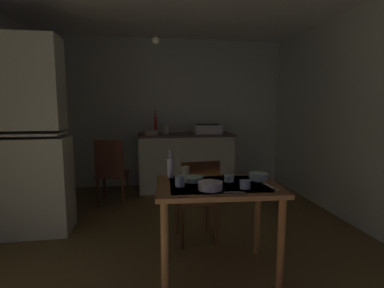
{
  "coord_description": "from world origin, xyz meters",
  "views": [
    {
      "loc": [
        -0.34,
        -3.08,
        1.4
      ],
      "look_at": [
        0.15,
        0.06,
        0.98
      ],
      "focal_mm": 28.06,
      "sensor_mm": 36.0,
      "label": 1
    }
  ],
  "objects": [
    {
      "name": "soup_bowl_small",
      "position": [
        0.61,
        -0.7,
        0.79
      ],
      "size": [
        0.16,
        0.16,
        0.06
      ],
      "primitive_type": "cylinder",
      "color": "#ADD1C1",
      "rests_on": "dining_table"
    },
    {
      "name": "chair_far_side",
      "position": [
        0.17,
        -0.21,
        0.46
      ],
      "size": [
        0.43,
        0.43,
        0.86
      ],
      "color": "#502F19",
      "rests_on": "ground"
    },
    {
      "name": "mixing_bowl_counter",
      "position": [
        -0.24,
        1.71,
        0.95
      ],
      "size": [
        0.22,
        0.22,
        0.07
      ],
      "primitive_type": "cylinder",
      "color": "beige",
      "rests_on": "counter_cabinet"
    },
    {
      "name": "mug_dark",
      "position": [
        0.01,
        -0.49,
        0.81
      ],
      "size": [
        0.07,
        0.07,
        0.09
      ],
      "primitive_type": "cylinder",
      "color": "beige",
      "rests_on": "dining_table"
    },
    {
      "name": "mug_tall",
      "position": [
        0.34,
        -0.73,
        0.79
      ],
      "size": [
        0.08,
        0.08,
        0.06
      ],
      "primitive_type": "cylinder",
      "color": "#ADD1C1",
      "rests_on": "dining_table"
    },
    {
      "name": "chair_by_counter",
      "position": [
        -0.82,
        1.13,
        0.48
      ],
      "size": [
        0.45,
        0.45,
        0.93
      ],
      "color": "#572C19",
      "rests_on": "ground"
    },
    {
      "name": "teacup_cream",
      "position": [
        0.41,
        -0.94,
        0.79
      ],
      "size": [
        0.08,
        0.08,
        0.06
      ],
      "primitive_type": "cylinder",
      "color": "#9EB2C6",
      "rests_on": "dining_table"
    },
    {
      "name": "dining_table",
      "position": [
        0.23,
        -0.79,
        0.64
      ],
      "size": [
        1.02,
        0.74,
        0.76
      ],
      "color": "brown",
      "rests_on": "ground"
    },
    {
      "name": "wall_back",
      "position": [
        0.0,
        2.13,
        1.24
      ],
      "size": [
        4.15,
        0.1,
        2.49
      ],
      "primitive_type": "cube",
      "color": "beige",
      "rests_on": "ground"
    },
    {
      "name": "sauce_dish",
      "position": [
        0.14,
        -0.93,
        0.79
      ],
      "size": [
        0.18,
        0.18,
        0.06
      ],
      "primitive_type": "cylinder",
      "color": "white",
      "rests_on": "dining_table"
    },
    {
      "name": "serving_bowl_wide",
      "position": [
        0.05,
        -0.67,
        0.78
      ],
      "size": [
        0.16,
        0.16,
        0.04
      ],
      "primitive_type": "cylinder",
      "color": "#ADD1C1",
      "rests_on": "dining_table"
    },
    {
      "name": "wall_right",
      "position": [
        2.07,
        0.0,
        1.24
      ],
      "size": [
        0.1,
        4.27,
        2.49
      ],
      "primitive_type": "cube",
      "color": "beige",
      "rests_on": "ground"
    },
    {
      "name": "glass_bottle",
      "position": [
        -0.13,
        -0.51,
        0.86
      ],
      "size": [
        0.06,
        0.06,
        0.24
      ],
      "color": "#B7BCC1",
      "rests_on": "dining_table"
    },
    {
      "name": "pendant_bulb",
      "position": [
        -0.21,
        0.25,
        2.07
      ],
      "size": [
        0.08,
        0.08,
        0.08
      ],
      "primitive_type": "sphere",
      "color": "#F9EFCC"
    },
    {
      "name": "teaspoon_near_bowl",
      "position": [
        0.29,
        -1.03,
        0.76
      ],
      "size": [
        0.16,
        0.04,
        0.0
      ],
      "primitive_type": "cube",
      "rotation": [
        0.0,
        0.0,
        3.01
      ],
      "color": "beige",
      "rests_on": "dining_table"
    },
    {
      "name": "teacup_mint",
      "position": [
        -0.08,
        -0.8,
        0.8
      ],
      "size": [
        0.07,
        0.07,
        0.08
      ],
      "primitive_type": "cylinder",
      "color": "#9EB2C6",
      "rests_on": "dining_table"
    },
    {
      "name": "sink_basin",
      "position": [
        0.68,
        1.76,
        0.99
      ],
      "size": [
        0.44,
        0.34,
        0.15
      ],
      "color": "white",
      "rests_on": "counter_cabinet"
    },
    {
      "name": "ground_plane",
      "position": [
        0.0,
        0.0,
        0.0
      ],
      "size": [
        5.17,
        5.17,
        0.0
      ],
      "primitive_type": "plane",
      "color": "brown"
    },
    {
      "name": "counter_cabinet",
      "position": [
        0.31,
        1.76,
        0.46
      ],
      "size": [
        1.54,
        0.64,
        0.92
      ],
      "color": "beige",
      "rests_on": "ground"
    },
    {
      "name": "stoneware_crock",
      "position": [
        -0.01,
        1.75,
        1.0
      ],
      "size": [
        0.11,
        0.11,
        0.16
      ],
      "primitive_type": "cylinder",
      "color": "beige",
      "rests_on": "counter_cabinet"
    },
    {
      "name": "table_knife",
      "position": [
        0.62,
        -0.92,
        0.76
      ],
      "size": [
        0.06,
        0.19,
        0.0
      ],
      "primitive_type": "cube",
      "rotation": [
        0.0,
        0.0,
        4.93
      ],
      "color": "silver",
      "rests_on": "dining_table"
    },
    {
      "name": "hutch_cabinet",
      "position": [
        -1.59,
        0.3,
        0.98
      ],
      "size": [
        0.84,
        0.46,
        2.1
      ],
      "color": "beige",
      "rests_on": "ground"
    },
    {
      "name": "hand_pump",
      "position": [
        -0.17,
        1.81,
        1.09
      ],
      "size": [
        0.05,
        0.27,
        0.39
      ],
      "color": "#B21E19",
      "rests_on": "counter_cabinet"
    }
  ]
}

